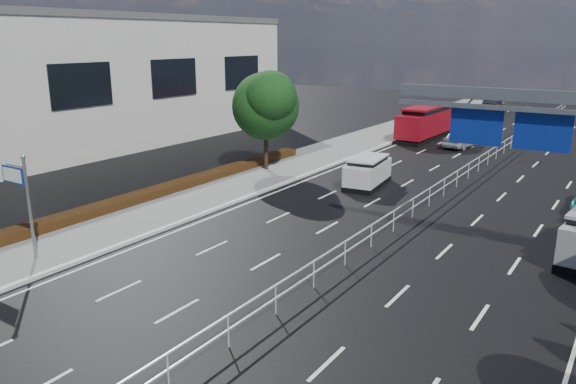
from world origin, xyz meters
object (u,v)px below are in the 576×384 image
Objects in this scene: overhead_gantry at (565,126)px; near_car_silver at (461,138)px; toilet_sign at (20,189)px; near_car_dark at (492,104)px; white_minivan at (368,172)px; red_bus at (428,121)px.

overhead_gantry is 26.18m from near_car_silver.
near_car_silver is at bearing 77.64° from toilet_sign.
near_car_dark is (-14.42, 50.23, -4.82)m from overhead_gantry.
overhead_gantry is (17.69, 10.05, 2.66)m from toilet_sign.
near_car_silver is at bearing 79.68° from white_minivan.
red_bus is 2.25× the size of near_car_silver.
white_minivan reaches higher than near_car_dark.
near_car_dark is (-3.09, 42.22, -0.09)m from white_minivan.
overhead_gantry reaches higher than white_minivan.
toilet_sign is 0.42× the size of overhead_gantry.
overhead_gantry is at bearing -41.97° from white_minivan.
red_bus reaches higher than near_car_dark.
near_car_dark is (-4.09, 26.68, 0.05)m from near_car_silver.
near_car_silver is (3.91, -2.90, -0.77)m from red_bus.
white_minivan is at bearing 70.57° from toilet_sign.
near_car_dark is at bearing 86.89° from toilet_sign.
toilet_sign reaches higher than near_car_silver.
overhead_gantry is 2.39× the size of white_minivan.
red_bus is 4.93m from near_car_silver.
overhead_gantry reaches higher than near_car_dark.
near_car_dark reaches higher than near_car_silver.
toilet_sign is 1.01× the size of white_minivan.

